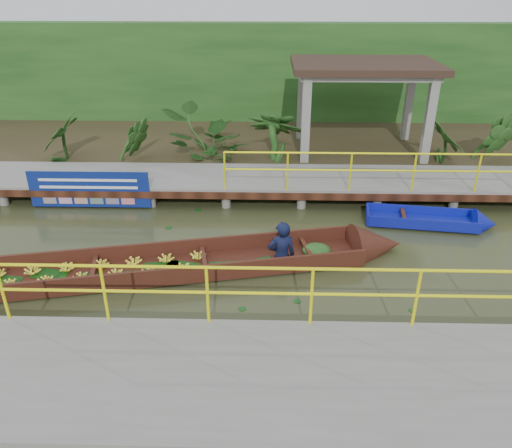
{
  "coord_description": "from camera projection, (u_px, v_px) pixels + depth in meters",
  "views": [
    {
      "loc": [
        0.11,
        -9.39,
        5.58
      ],
      "look_at": [
        -0.15,
        0.5,
        0.6
      ],
      "focal_mm": 35.0,
      "sensor_mm": 36.0,
      "label": 1
    }
  ],
  "objects": [
    {
      "name": "ground",
      "position": [
        262.0,
        259.0,
        10.9
      ],
      "size": [
        80.0,
        80.0,
        0.0
      ],
      "primitive_type": "plane",
      "color": "#2F361B",
      "rests_on": "ground"
    },
    {
      "name": "blue_banner",
      "position": [
        89.0,
        189.0,
        12.97
      ],
      "size": [
        3.16,
        0.04,
        0.99
      ],
      "color": "navy",
      "rests_on": "ground"
    },
    {
      "name": "moored_blue_boat",
      "position": [
        453.0,
        222.0,
        12.22
      ],
      "size": [
        3.17,
        1.18,
        0.74
      ],
      "rotation": [
        0.0,
        0.0,
        -0.13
      ],
      "color": "#0D1596",
      "rests_on": "ground"
    },
    {
      "name": "land_strip",
      "position": [
        265.0,
        144.0,
        17.49
      ],
      "size": [
        30.0,
        8.0,
        0.45
      ],
      "primitive_type": "cube",
      "color": "#2F2817",
      "rests_on": "ground"
    },
    {
      "name": "pavilion",
      "position": [
        364.0,
        75.0,
        15.18
      ],
      "size": [
        4.4,
        3.0,
        3.0
      ],
      "color": "slate",
      "rests_on": "ground"
    },
    {
      "name": "tropical_plants",
      "position": [
        269.0,
        132.0,
        15.04
      ],
      "size": [
        14.37,
        1.37,
        1.71
      ],
      "color": "#1A4315",
      "rests_on": "ground"
    },
    {
      "name": "near_dock",
      "position": [
        329.0,
        394.0,
        6.99
      ],
      "size": [
        18.0,
        2.4,
        1.73
      ],
      "color": "slate",
      "rests_on": "ground"
    },
    {
      "name": "vendor_boat",
      "position": [
        160.0,
        263.0,
        10.31
      ],
      "size": [
        11.03,
        3.35,
        2.15
      ],
      "rotation": [
        0.0,
        0.0,
        0.21
      ],
      "color": "#3A1810",
      "rests_on": "ground"
    },
    {
      "name": "far_dock",
      "position": [
        265.0,
        180.0,
        13.74
      ],
      "size": [
        16.0,
        2.06,
        1.66
      ],
      "color": "slate",
      "rests_on": "ground"
    },
    {
      "name": "foliage_backdrop",
      "position": [
        266.0,
        79.0,
        18.93
      ],
      "size": [
        30.0,
        0.8,
        4.0
      ],
      "primitive_type": "cube",
      "color": "#1A4315",
      "rests_on": "ground"
    }
  ]
}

